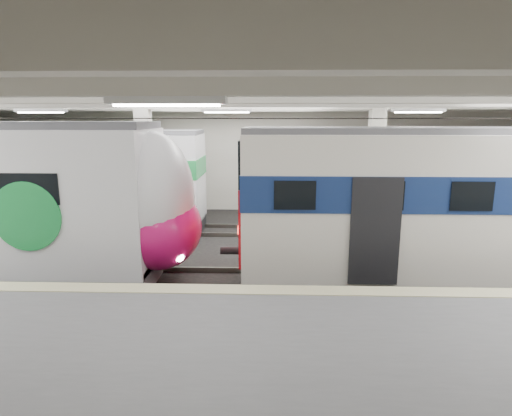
{
  "coord_description": "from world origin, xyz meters",
  "views": [
    {
      "loc": [
        1.38,
        -11.84,
        4.73
      ],
      "look_at": [
        0.96,
        1.0,
        2.0
      ],
      "focal_mm": 30.0,
      "sensor_mm": 36.0,
      "label": 1
    }
  ],
  "objects": [
    {
      "name": "older_rer",
      "position": [
        7.32,
        0.0,
        2.34
      ],
      "size": [
        13.56,
        2.99,
        4.47
      ],
      "color": "silver",
      "rests_on": "ground"
    },
    {
      "name": "far_train",
      "position": [
        -8.0,
        5.5,
        2.19
      ],
      "size": [
        13.17,
        2.78,
        4.23
      ],
      "rotation": [
        0.0,
        0.0,
        0.01
      ],
      "color": "white",
      "rests_on": "ground"
    },
    {
      "name": "station_hall",
      "position": [
        0.0,
        -1.74,
        3.24
      ],
      "size": [
        36.0,
        24.0,
        5.75
      ],
      "color": "black",
      "rests_on": "ground"
    }
  ]
}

